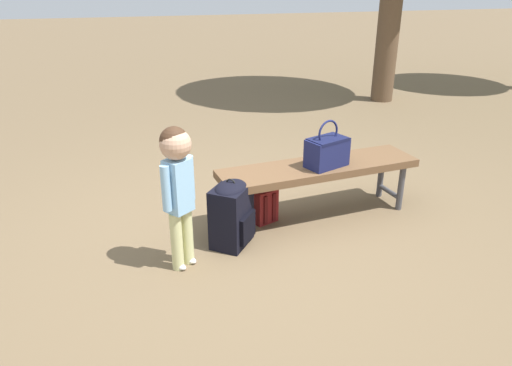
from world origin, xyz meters
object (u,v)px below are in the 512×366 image
Objects in this scene: park_bench at (319,171)px; backpack_large at (232,212)px; handbag at (327,151)px; child_standing at (177,177)px; backpack_small at (264,203)px.

backpack_large is (0.75, 0.25, -0.14)m from park_bench.
park_bench is at bearing -47.71° from handbag.
park_bench is 1.24m from child_standing.
park_bench is 5.16× the size of backpack_small.
handbag is at bearing 171.09° from backpack_small.
handbag is at bearing -165.79° from backpack_large.
backpack_small is (-0.32, -0.28, -0.10)m from backpack_large.
backpack_large is at bearing 40.91° from backpack_small.
handbag is (-0.04, 0.04, 0.18)m from park_bench.
handbag reaches higher than park_bench.
park_bench is 4.44× the size of handbag.
backpack_large is at bearing 14.21° from handbag.
child_standing is at bearing 33.86° from backpack_small.
child_standing is 3.07× the size of backpack_small.
park_bench is 0.50m from backpack_small.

